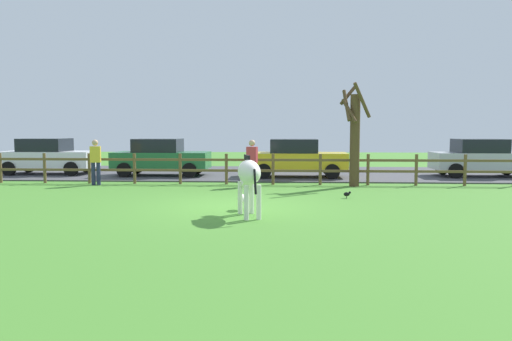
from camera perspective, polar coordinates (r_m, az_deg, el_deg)
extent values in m
plane|color=#47842D|center=(12.78, -2.77, -4.19)|extent=(60.00, 60.00, 0.00)
cube|color=#47474C|center=(21.98, -0.22, -0.31)|extent=(28.00, 7.40, 0.05)
cylinder|color=brown|center=(20.57, -27.85, 0.27)|extent=(0.11, 0.11, 1.12)
cylinder|color=brown|center=(19.74, -23.60, 0.25)|extent=(0.11, 0.11, 1.12)
cylinder|color=brown|center=(19.03, -19.01, 0.24)|extent=(0.11, 0.11, 1.12)
cylinder|color=brown|center=(18.45, -14.10, 0.22)|extent=(0.11, 0.11, 1.12)
cylinder|color=brown|center=(18.01, -8.90, 0.20)|extent=(0.11, 0.11, 1.12)
cylinder|color=brown|center=(17.73, -3.50, 0.18)|extent=(0.11, 0.11, 1.12)
cylinder|color=brown|center=(17.61, 2.02, 0.15)|extent=(0.11, 0.11, 1.12)
cylinder|color=brown|center=(17.66, 7.57, 0.12)|extent=(0.11, 0.11, 1.12)
cylinder|color=brown|center=(17.87, 13.04, 0.09)|extent=(0.11, 0.11, 1.12)
cylinder|color=brown|center=(18.24, 18.33, 0.07)|extent=(0.11, 0.11, 1.12)
cylinder|color=brown|center=(18.75, 23.37, 0.04)|extent=(0.11, 0.11, 1.12)
cube|color=brown|center=(17.74, -3.50, 0.00)|extent=(20.49, 0.06, 0.09)
cube|color=brown|center=(17.71, -3.51, 1.26)|extent=(20.49, 0.06, 0.09)
cylinder|color=#513A23|center=(17.39, 11.54, 3.46)|extent=(0.34, 0.34, 3.22)
cylinder|color=#513A23|center=(17.15, 12.37, 8.09)|extent=(0.72, 0.52, 1.21)
cylinder|color=#513A23|center=(17.17, 10.92, 6.91)|extent=(0.54, 0.62, 0.87)
cylinder|color=#513A23|center=(17.30, 10.60, 7.53)|extent=(0.25, 0.75, 1.13)
cylinder|color=#513A23|center=(17.66, 10.81, 8.72)|extent=(0.68, 0.57, 0.73)
ellipsoid|color=white|center=(11.10, -0.82, -0.19)|extent=(0.79, 1.32, 0.56)
cylinder|color=white|center=(11.53, -1.88, -3.21)|extent=(0.11, 0.11, 0.78)
cylinder|color=white|center=(11.59, -0.52, -3.17)|extent=(0.11, 0.11, 0.78)
cylinder|color=white|center=(10.76, -1.14, -3.80)|extent=(0.11, 0.11, 0.78)
cylinder|color=white|center=(10.81, 0.32, -3.75)|extent=(0.11, 0.11, 0.78)
cylinder|color=white|center=(11.63, -1.32, -0.89)|extent=(0.39, 0.63, 0.51)
ellipsoid|color=white|center=(12.11, -1.68, -3.35)|extent=(0.31, 0.48, 0.24)
cube|color=black|center=(11.32, -1.07, 1.53)|extent=(0.19, 0.55, 0.12)
cylinder|color=black|center=(10.46, -0.11, -1.32)|extent=(0.10, 0.20, 0.54)
cylinder|color=black|center=(14.44, 10.60, -3.10)|extent=(0.01, 0.01, 0.06)
cylinder|color=black|center=(14.40, 10.62, -3.12)|extent=(0.01, 0.01, 0.06)
ellipsoid|color=black|center=(14.41, 10.62, -2.75)|extent=(0.18, 0.10, 0.12)
sphere|color=black|center=(14.41, 10.97, -2.55)|extent=(0.07, 0.07, 0.07)
cube|color=white|center=(23.13, -23.17, 1.23)|extent=(4.02, 1.75, 0.70)
cube|color=black|center=(23.17, -23.56, 2.78)|extent=(1.92, 1.59, 0.56)
cylinder|color=black|center=(23.38, -19.26, 0.53)|extent=(0.60, 0.19, 0.60)
cylinder|color=black|center=(21.82, -20.91, 0.19)|extent=(0.60, 0.19, 0.60)
cylinder|color=black|center=(24.51, -25.13, 0.53)|extent=(0.60, 0.19, 0.60)
cylinder|color=black|center=(23.03, -27.09, 0.20)|extent=(0.60, 0.19, 0.60)
cube|color=yellow|center=(20.03, 4.91, 1.10)|extent=(4.02, 1.75, 0.70)
cube|color=black|center=(19.99, 4.49, 2.91)|extent=(1.92, 1.59, 0.56)
cylinder|color=black|center=(20.96, 8.55, 0.28)|extent=(0.60, 0.19, 0.60)
cylinder|color=black|center=(19.28, 8.96, -0.13)|extent=(0.60, 0.19, 0.60)
cylinder|color=black|center=(20.92, 1.16, 0.32)|extent=(0.60, 0.19, 0.60)
cylinder|color=black|center=(19.23, 0.92, -0.08)|extent=(0.60, 0.19, 0.60)
cube|color=#B7BABF|center=(22.22, 25.09, 1.03)|extent=(4.02, 1.75, 0.70)
cube|color=black|center=(22.14, 24.78, 2.66)|extent=(1.92, 1.59, 0.56)
cylinder|color=black|center=(23.54, 27.38, 0.28)|extent=(0.60, 0.19, 0.60)
cylinder|color=black|center=(22.60, 21.09, 0.33)|extent=(0.60, 0.19, 0.60)
cylinder|color=black|center=(20.99, 22.44, -0.04)|extent=(0.60, 0.19, 0.60)
cube|color=#236B38|center=(20.96, -11.02, 1.20)|extent=(4.01, 1.71, 0.70)
cube|color=black|center=(20.97, -11.44, 2.92)|extent=(1.91, 1.57, 0.56)
cylinder|color=black|center=(21.52, -6.96, 0.41)|extent=(0.60, 0.18, 0.60)
cylinder|color=black|center=(19.86, -7.84, 0.03)|extent=(0.60, 0.18, 0.60)
cylinder|color=black|center=(22.17, -13.84, 0.44)|extent=(0.60, 0.18, 0.60)
cylinder|color=black|center=(20.56, -15.24, 0.07)|extent=(0.60, 0.18, 0.60)
cylinder|color=#232847|center=(17.08, -0.75, -0.51)|extent=(0.14, 0.14, 0.82)
cylinder|color=#232847|center=(17.02, -0.18, -0.52)|extent=(0.14, 0.14, 0.82)
cube|color=#B7333D|center=(16.99, -0.47, 1.83)|extent=(0.41, 0.31, 0.58)
sphere|color=tan|center=(16.98, -0.47, 3.25)|extent=(0.22, 0.22, 0.22)
cylinder|color=#232847|center=(18.44, -18.58, -0.36)|extent=(0.14, 0.14, 0.82)
cylinder|color=#232847|center=(18.41, -18.03, -0.35)|extent=(0.14, 0.14, 0.82)
cube|color=gold|center=(18.38, -18.37, 1.82)|extent=(0.40, 0.30, 0.58)
sphere|color=tan|center=(18.36, -18.40, 3.12)|extent=(0.22, 0.22, 0.22)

